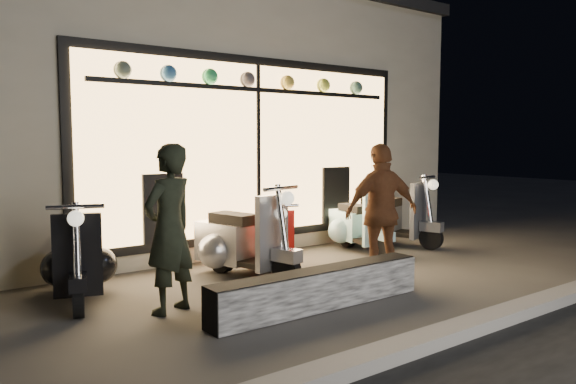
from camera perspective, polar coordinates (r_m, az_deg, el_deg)
name	(u,v)px	position (r m, az deg, el deg)	size (l,w,h in m)	color
ground	(295,291)	(6.35, 0.77, -10.05)	(40.00, 40.00, 0.00)	#383533
kerb	(443,336)	(4.98, 15.45, -13.89)	(40.00, 0.25, 0.12)	slate
shop_building	(125,117)	(10.53, -16.20, 7.36)	(10.20, 6.23, 4.20)	beige
graffiti_barrier	(319,289)	(5.69, 3.19, -9.80)	(2.49, 0.28, 0.40)	black
scooter_silver	(237,240)	(6.99, -5.19, -4.93)	(0.72, 1.56, 1.11)	black
scooter_red	(270,243)	(7.29, -1.89, -5.20)	(0.70, 1.22, 0.88)	black
scooter_black	(79,259)	(6.43, -20.48, -6.42)	(0.74, 1.44, 1.03)	black
scooter_blue	(356,224)	(8.68, 6.97, -3.26)	(0.60, 1.39, 0.99)	black
scooter_grey	(384,218)	(9.19, 9.76, -2.58)	(0.80, 1.51, 1.09)	black
man	(169,229)	(5.56, -11.97, -3.68)	(0.60, 0.39, 1.65)	black
woman	(382,212)	(6.85, 9.50, -1.99)	(0.96, 0.40, 1.64)	brown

